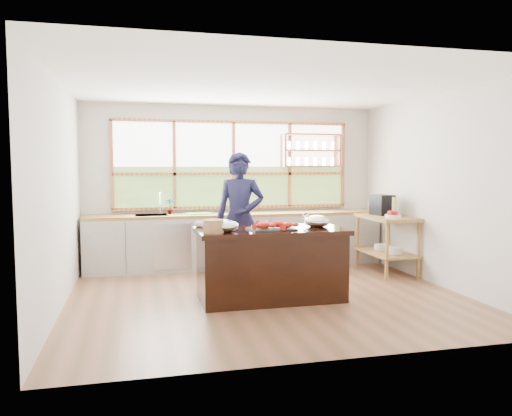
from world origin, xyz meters
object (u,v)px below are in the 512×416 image
object	(u,v)px
island	(271,264)
cook	(240,219)
espresso_machine	(382,205)
wicker_basket	(213,226)

from	to	relation	value
island	cook	bearing A→B (deg)	103.92
espresso_machine	cook	bearing A→B (deg)	177.75
island	cook	size ratio (longest dim) A/B	0.99
island	cook	distance (m)	1.01
espresso_machine	wicker_basket	size ratio (longest dim) A/B	1.34
cook	wicker_basket	world-z (taller)	cook
espresso_machine	wicker_basket	bearing A→B (deg)	-164.86
island	wicker_basket	distance (m)	0.95
island	wicker_basket	world-z (taller)	wicker_basket
island	cook	xyz separation A→B (m)	(-0.21, 0.87, 0.48)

